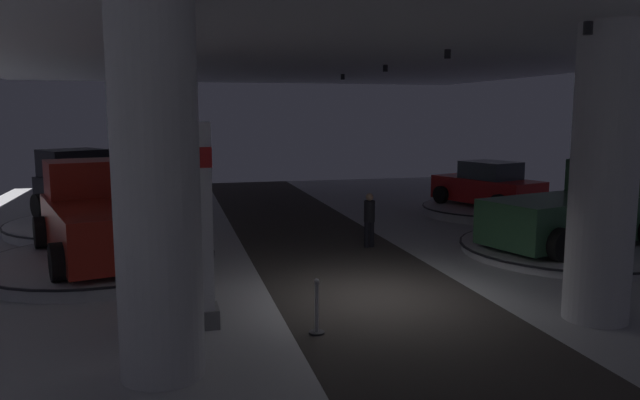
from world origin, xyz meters
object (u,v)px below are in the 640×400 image
at_px(column_right, 604,175).
at_px(display_platform_far_right, 486,210).
at_px(column_left, 157,193).
at_px(visitor_walking_near, 369,217).
at_px(display_platform_mid_right, 570,248).
at_px(brand_sign_pylon, 181,223).
at_px(display_car_far_right, 487,186).
at_px(display_platform_mid_left, 100,262).
at_px(pickup_truck_mid_left, 95,218).
at_px(pickup_truck_far_left, 92,192).
at_px(pickup_truck_mid_right, 579,211).
at_px(display_platform_far_left, 98,225).

relative_size(column_right, display_platform_far_right, 1.14).
xyz_separation_m(column_left, visitor_walking_near, (5.76, 7.48, -1.84)).
relative_size(column_left, display_platform_mid_right, 0.91).
bearing_deg(column_right, visitor_walking_near, 107.61).
bearing_deg(brand_sign_pylon, display_car_far_right, 40.10).
height_order(column_left, display_platform_far_right, column_left).
bearing_deg(display_platform_mid_left, visitor_walking_near, 6.11).
bearing_deg(pickup_truck_mid_left, column_left, -76.63).
relative_size(column_left, display_platform_far_right, 1.14).
relative_size(brand_sign_pylon, pickup_truck_mid_left, 0.66).
distance_m(pickup_truck_far_left, visitor_walking_near, 9.50).
distance_m(brand_sign_pylon, pickup_truck_mid_right, 11.50).
xyz_separation_m(display_platform_far_right, visitor_walking_near, (-6.15, -4.28, 0.71)).
relative_size(brand_sign_pylon, display_platform_far_right, 0.77).
distance_m(brand_sign_pylon, display_car_far_right, 15.15).
xyz_separation_m(display_car_far_right, pickup_truck_mid_right, (-0.65, -6.23, 0.06)).
bearing_deg(column_right, column_left, -176.00).
distance_m(column_left, visitor_walking_near, 9.62).
relative_size(column_right, display_car_far_right, 1.21).
height_order(brand_sign_pylon, display_platform_far_right, brand_sign_pylon).
bearing_deg(pickup_truck_far_left, display_platform_mid_left, -82.26).
height_order(column_left, display_platform_mid_left, column_left).
bearing_deg(display_platform_far_left, pickup_truck_mid_left, -84.22).
height_order(pickup_truck_mid_right, visitor_walking_near, pickup_truck_mid_right).
xyz_separation_m(display_platform_mid_left, pickup_truck_mid_right, (12.85, -1.19, 1.00)).
relative_size(display_car_far_right, pickup_truck_mid_right, 0.80).
xyz_separation_m(brand_sign_pylon, pickup_truck_far_left, (-2.70, 10.42, -0.68)).
bearing_deg(brand_sign_pylon, visitor_walking_near, 45.44).
height_order(display_car_far_right, visitor_walking_near, display_car_far_right).
xyz_separation_m(brand_sign_pylon, display_platform_mid_left, (-1.93, 4.71, -1.76)).
relative_size(column_left, display_car_far_right, 1.21).
xyz_separation_m(pickup_truck_mid_left, pickup_truck_far_left, (-0.69, 5.40, -0.00)).
height_order(display_car_far_right, display_platform_far_left, display_car_far_right).
relative_size(display_platform_mid_right, visitor_walking_near, 3.79).
height_order(column_right, display_platform_far_left, column_right).
bearing_deg(pickup_truck_far_left, display_car_far_right, -2.70).
distance_m(pickup_truck_mid_left, pickup_truck_far_left, 5.44).
xyz_separation_m(display_car_far_right, display_platform_far_left, (-14.10, 0.40, -0.94)).
bearing_deg(pickup_truck_mid_left, display_platform_mid_left, -74.29).
distance_m(brand_sign_pylon, display_platform_far_right, 15.24).
relative_size(brand_sign_pylon, display_platform_mid_right, 0.62).
xyz_separation_m(display_platform_mid_left, visitor_walking_near, (7.34, 0.79, 0.73)).
bearing_deg(display_platform_mid_right, display_platform_far_left, 152.93).
xyz_separation_m(display_platform_far_left, pickup_truck_far_left, (-0.17, 0.27, 1.08)).
xyz_separation_m(brand_sign_pylon, pickup_truck_mid_left, (-2.02, 5.02, -0.68)).
height_order(display_platform_mid_left, display_platform_far_left, display_platform_mid_left).
bearing_deg(display_platform_mid_right, display_platform_far_right, 81.51).
bearing_deg(column_right, display_platform_far_left, 131.24).
xyz_separation_m(pickup_truck_mid_left, visitor_walking_near, (7.43, 0.48, -0.35)).
bearing_deg(display_platform_mid_right, column_right, -121.71).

